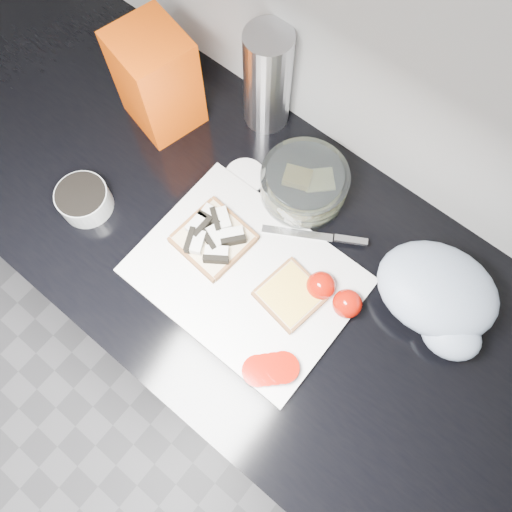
{
  "coord_description": "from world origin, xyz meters",
  "views": [
    {
      "loc": [
        0.22,
        0.93,
        1.8
      ],
      "look_at": [
        0.02,
        1.18,
        0.95
      ],
      "focal_mm": 35.0,
      "sensor_mm": 36.0,
      "label": 1
    }
  ],
  "objects_px": {
    "bread_bag": "(157,80)",
    "steel_canister": "(267,80)",
    "glass_bowl": "(304,184)",
    "cutting_board": "(246,276)"
  },
  "relations": [
    {
      "from": "bread_bag",
      "to": "steel_canister",
      "type": "relative_size",
      "value": 0.95
    },
    {
      "from": "glass_bowl",
      "to": "bread_bag",
      "type": "height_order",
      "value": "bread_bag"
    },
    {
      "from": "cutting_board",
      "to": "steel_canister",
      "type": "bearing_deg",
      "value": 122.7
    },
    {
      "from": "bread_bag",
      "to": "steel_canister",
      "type": "bearing_deg",
      "value": 51.39
    },
    {
      "from": "glass_bowl",
      "to": "bread_bag",
      "type": "relative_size",
      "value": 0.8
    },
    {
      "from": "cutting_board",
      "to": "glass_bowl",
      "type": "xyz_separation_m",
      "value": [
        -0.03,
        0.21,
        0.03
      ]
    },
    {
      "from": "cutting_board",
      "to": "glass_bowl",
      "type": "height_order",
      "value": "glass_bowl"
    },
    {
      "from": "glass_bowl",
      "to": "steel_canister",
      "type": "xyz_separation_m",
      "value": [
        -0.17,
        0.1,
        0.08
      ]
    },
    {
      "from": "glass_bowl",
      "to": "bread_bag",
      "type": "bearing_deg",
      "value": -174.45
    },
    {
      "from": "cutting_board",
      "to": "bread_bag",
      "type": "distance_m",
      "value": 0.42
    }
  ]
}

